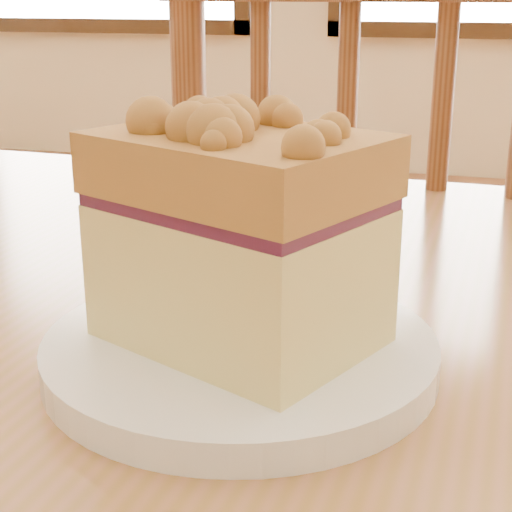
{
  "coord_description": "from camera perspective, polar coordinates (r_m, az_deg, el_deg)",
  "views": [
    {
      "loc": [
        0.27,
        -0.29,
        0.94
      ],
      "look_at": [
        0.16,
        0.1,
        0.8
      ],
      "focal_mm": 55.0,
      "sensor_mm": 36.0,
      "label": 1
    }
  ],
  "objects": [
    {
      "name": "cafe_table_main",
      "position": [
        0.63,
        -10.64,
        -10.59
      ],
      "size": [
        1.12,
        0.77,
        0.75
      ],
      "rotation": [
        0.0,
        0.0,
        -0.04
      ],
      "color": "#9C643C",
      "rests_on": "ground"
    },
    {
      "name": "cafe_chair_main",
      "position": [
        1.07,
        8.45,
        -5.34
      ],
      "size": [
        0.5,
        0.5,
        1.01
      ],
      "rotation": [
        0.0,
        0.0,
        3.03
      ],
      "color": "brown",
      "rests_on": "ground"
    },
    {
      "name": "plate",
      "position": [
        0.42,
        -1.15,
        -7.04
      ],
      "size": [
        0.21,
        0.21,
        0.02
      ],
      "color": "white",
      "rests_on": "cafe_table_main"
    },
    {
      "name": "cake_slice",
      "position": [
        0.4,
        -1.4,
        2.24
      ],
      "size": [
        0.16,
        0.15,
        0.13
      ],
      "rotation": [
        0.0,
        0.0,
        -0.41
      ],
      "color": "#FFF190",
      "rests_on": "plate"
    }
  ]
}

